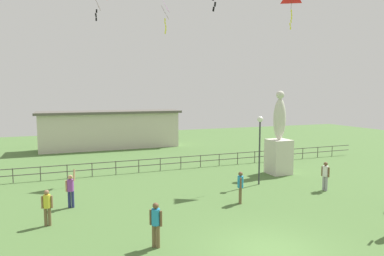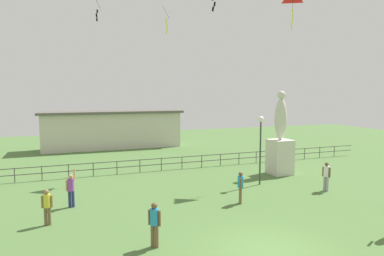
{
  "view_description": "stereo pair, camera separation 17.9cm",
  "coord_description": "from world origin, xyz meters",
  "px_view_note": "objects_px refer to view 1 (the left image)",
  "views": [
    {
      "loc": [
        -6.85,
        -9.92,
        5.7
      ],
      "look_at": [
        -0.71,
        6.03,
        3.96
      ],
      "focal_mm": 31.78,
      "sensor_mm": 36.0,
      "label": 1
    },
    {
      "loc": [
        -6.68,
        -9.98,
        5.7
      ],
      "look_at": [
        -0.71,
        6.03,
        3.96
      ],
      "focal_mm": 31.78,
      "sensor_mm": 36.0,
      "label": 2
    }
  ],
  "objects_px": {
    "person_0": "(156,222)",
    "statue_monument": "(279,145)",
    "person_6": "(240,185)",
    "kite_3": "(162,7)",
    "person_1": "(325,174)",
    "person_3": "(47,205)",
    "lamppost": "(260,135)",
    "person_4": "(71,188)"
  },
  "relations": [
    {
      "from": "person_0",
      "to": "statue_monument",
      "type": "bearing_deg",
      "value": 36.22
    },
    {
      "from": "person_6",
      "to": "kite_3",
      "type": "relative_size",
      "value": 0.68
    },
    {
      "from": "person_1",
      "to": "person_3",
      "type": "distance_m",
      "value": 15.05
    },
    {
      "from": "statue_monument",
      "to": "person_1",
      "type": "relative_size",
      "value": 3.45
    },
    {
      "from": "person_0",
      "to": "person_1",
      "type": "relative_size",
      "value": 1.0
    },
    {
      "from": "person_1",
      "to": "person_6",
      "type": "height_order",
      "value": "person_1"
    },
    {
      "from": "lamppost",
      "to": "person_0",
      "type": "bearing_deg",
      "value": -143.31
    },
    {
      "from": "person_3",
      "to": "statue_monument",
      "type": "bearing_deg",
      "value": 16.67
    },
    {
      "from": "person_1",
      "to": "kite_3",
      "type": "bearing_deg",
      "value": 131.81
    },
    {
      "from": "lamppost",
      "to": "person_1",
      "type": "bearing_deg",
      "value": -41.92
    },
    {
      "from": "statue_monument",
      "to": "person_3",
      "type": "relative_size",
      "value": 3.71
    },
    {
      "from": "person_0",
      "to": "person_4",
      "type": "relative_size",
      "value": 0.87
    },
    {
      "from": "lamppost",
      "to": "person_4",
      "type": "distance_m",
      "value": 11.37
    },
    {
      "from": "lamppost",
      "to": "person_6",
      "type": "xyz_separation_m",
      "value": [
        -2.92,
        -2.85,
        -2.18
      ]
    },
    {
      "from": "person_4",
      "to": "kite_3",
      "type": "height_order",
      "value": "kite_3"
    },
    {
      "from": "person_1",
      "to": "person_3",
      "type": "height_order",
      "value": "person_1"
    },
    {
      "from": "statue_monument",
      "to": "person_4",
      "type": "bearing_deg",
      "value": -170.41
    },
    {
      "from": "person_1",
      "to": "kite_3",
      "type": "distance_m",
      "value": 15.57
    },
    {
      "from": "person_0",
      "to": "kite_3",
      "type": "bearing_deg",
      "value": 72.64
    },
    {
      "from": "person_0",
      "to": "person_3",
      "type": "bearing_deg",
      "value": 136.0
    },
    {
      "from": "person_3",
      "to": "person_6",
      "type": "bearing_deg",
      "value": -2.08
    },
    {
      "from": "person_4",
      "to": "person_1",
      "type": "bearing_deg",
      "value": -8.89
    },
    {
      "from": "person_3",
      "to": "person_4",
      "type": "relative_size",
      "value": 0.81
    },
    {
      "from": "person_0",
      "to": "person_1",
      "type": "xyz_separation_m",
      "value": [
        11.22,
        3.63,
        -0.0
      ]
    },
    {
      "from": "person_1",
      "to": "kite_3",
      "type": "xyz_separation_m",
      "value": [
        -7.47,
        8.36,
        10.8
      ]
    },
    {
      "from": "lamppost",
      "to": "person_3",
      "type": "height_order",
      "value": "lamppost"
    },
    {
      "from": "lamppost",
      "to": "person_6",
      "type": "bearing_deg",
      "value": -135.69
    },
    {
      "from": "person_3",
      "to": "person_6",
      "type": "relative_size",
      "value": 0.95
    },
    {
      "from": "person_6",
      "to": "statue_monument",
      "type": "bearing_deg",
      "value": 39.95
    },
    {
      "from": "person_3",
      "to": "person_4",
      "type": "xyz_separation_m",
      "value": [
        1.01,
        2.13,
        0.07
      ]
    },
    {
      "from": "person_1",
      "to": "person_4",
      "type": "bearing_deg",
      "value": 171.11
    },
    {
      "from": "person_0",
      "to": "kite_3",
      "type": "height_order",
      "value": "kite_3"
    },
    {
      "from": "lamppost",
      "to": "person_4",
      "type": "xyz_separation_m",
      "value": [
        -11.16,
        -0.39,
        -2.16
      ]
    },
    {
      "from": "statue_monument",
      "to": "person_3",
      "type": "distance_m",
      "value": 15.72
    },
    {
      "from": "person_4",
      "to": "statue_monument",
      "type": "bearing_deg",
      "value": 9.59
    },
    {
      "from": "person_0",
      "to": "person_3",
      "type": "relative_size",
      "value": 1.08
    },
    {
      "from": "person_3",
      "to": "person_1",
      "type": "bearing_deg",
      "value": -0.26
    },
    {
      "from": "person_0",
      "to": "person_6",
      "type": "height_order",
      "value": "person_0"
    },
    {
      "from": "person_0",
      "to": "person_6",
      "type": "distance_m",
      "value": 6.38
    },
    {
      "from": "statue_monument",
      "to": "lamppost",
      "type": "xyz_separation_m",
      "value": [
        -2.85,
        -1.98,
        1.1
      ]
    },
    {
      "from": "statue_monument",
      "to": "person_1",
      "type": "xyz_separation_m",
      "value": [
        0.03,
        -4.56,
        -1.06
      ]
    },
    {
      "from": "person_0",
      "to": "kite_3",
      "type": "relative_size",
      "value": 0.69
    }
  ]
}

